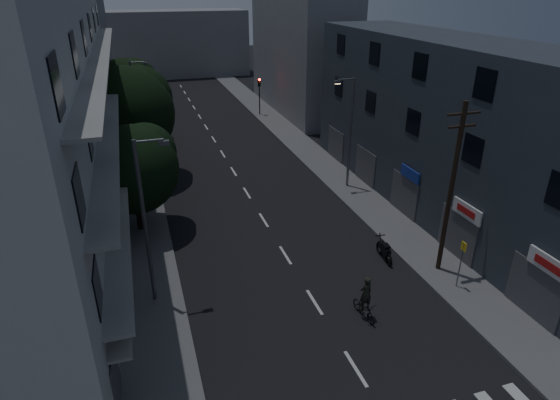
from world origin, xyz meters
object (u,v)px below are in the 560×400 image
utility_pole (452,187)px  bus_stop_sign (462,256)px  cyclist (365,304)px  motorcycle (384,251)px

utility_pole → bus_stop_sign: (-0.09, -1.69, -2.98)m
utility_pole → bus_stop_sign: utility_pole is taller
bus_stop_sign → utility_pole: bearing=86.9°
cyclist → utility_pole: bearing=14.7°
utility_pole → bus_stop_sign: bearing=-93.1°
utility_pole → cyclist: (-5.53, -2.25, -4.14)m
motorcycle → cyclist: bearing=-123.1°
utility_pole → motorcycle: 5.24m
bus_stop_sign → cyclist: bearing=-174.1°
bus_stop_sign → cyclist: (-5.44, -0.56, -1.16)m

